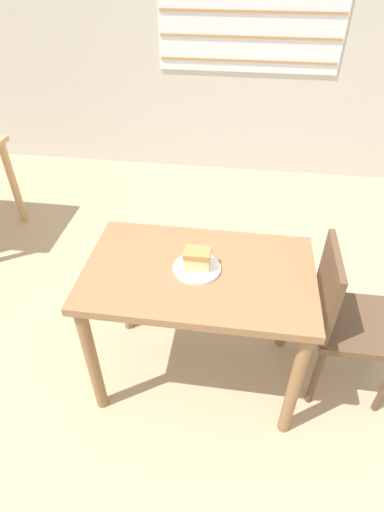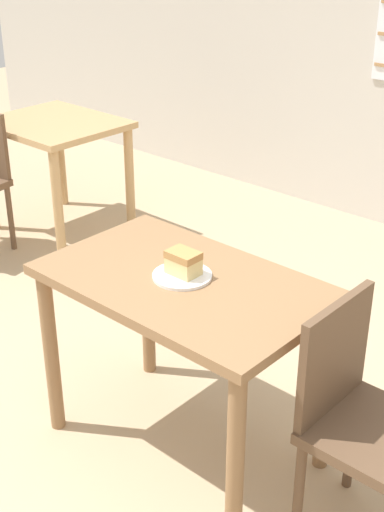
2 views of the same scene
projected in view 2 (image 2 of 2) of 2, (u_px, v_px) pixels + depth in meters
The scene contains 5 objects.
dining_table_near at pixel (184, 309), 2.66m from camera, with size 1.06×0.65×0.78m.
dining_table_far at pixel (56, 142), 4.61m from camera, with size 0.82×0.70×0.76m.
chair_near_window at pixel (362, 417), 2.34m from camera, with size 0.41×0.41×0.88m.
plate at pixel (182, 276), 2.61m from camera, with size 0.22×0.22×0.01m.
cake_slice at pixel (183, 263), 2.59m from camera, with size 0.12×0.09×0.09m.
Camera 2 is at (1.45, -1.26, 2.01)m, focal length 50.00 mm.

